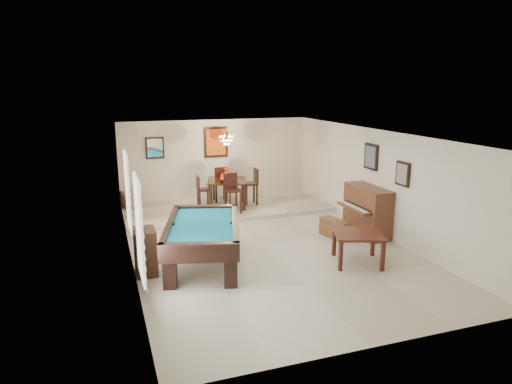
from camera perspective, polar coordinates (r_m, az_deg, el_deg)
ground_plane at (r=10.74m, az=1.05°, el=-6.73°), size 6.00×9.00×0.02m
wall_back at (r=14.59m, az=-5.02°, el=3.91°), size 6.00×0.04×2.60m
wall_front at (r=6.52m, az=14.99°, el=-8.52°), size 6.00×0.04×2.60m
wall_left at (r=9.78m, az=-15.67°, el=-1.24°), size 0.04×9.00×2.60m
wall_right at (r=11.72m, az=14.99°, el=1.18°), size 0.04×9.00×2.60m
ceiling at (r=10.15m, az=1.12°, el=7.25°), size 6.00×9.00×0.04m
dining_step at (r=13.68m, az=-3.63°, el=-2.02°), size 6.00×2.50×0.12m
window_left_front at (r=7.64m, az=-14.39°, el=-4.44°), size 0.06×1.00×1.70m
window_left_rear at (r=10.34m, az=-15.75°, el=0.11°), size 0.06×1.00×1.70m
pool_table at (r=9.53m, az=-6.62°, el=-6.56°), size 2.11×2.96×0.89m
square_table at (r=9.85m, az=12.56°, el=-6.82°), size 1.24×1.24×0.67m
upright_piano at (r=11.62m, az=13.14°, el=-2.34°), size 0.81×1.46×1.21m
piano_bench at (r=11.38m, az=9.77°, el=-4.52°), size 0.47×0.85×0.45m
apothecary_chest at (r=9.32m, az=-13.65°, el=-7.25°), size 0.41×0.61×0.92m
dining_table at (r=13.52m, az=-3.66°, el=0.09°), size 1.38×1.38×0.93m
flower_vase at (r=13.40m, az=-3.70°, el=2.56°), size 0.18×0.18×0.25m
dining_chair_south at (r=12.81m, az=-2.88°, el=-0.21°), size 0.46×0.46×1.12m
dining_chair_north at (r=14.16m, az=-4.52°, el=1.04°), size 0.41×0.41×1.10m
dining_chair_west at (r=13.34m, az=-6.55°, el=-0.03°), size 0.38×0.38×0.98m
dining_chair_east at (r=13.75m, az=-0.73°, el=0.69°), size 0.42×0.42×1.09m
corner_bench at (r=13.93m, az=-15.32°, el=-0.88°), size 0.60×0.67×0.50m
chandelier at (r=13.22m, az=-3.71°, el=6.90°), size 0.44×0.44×0.60m
back_painting at (r=14.47m, az=-5.03°, el=6.23°), size 0.75×0.06×0.95m
back_mirror at (r=14.15m, az=-12.54°, el=5.40°), size 0.55×0.06×0.65m
right_picture_upper at (r=11.84m, az=14.20°, el=4.30°), size 0.06×0.55×0.65m
right_picture_lower at (r=10.82m, az=17.88°, el=2.17°), size 0.06×0.45×0.55m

